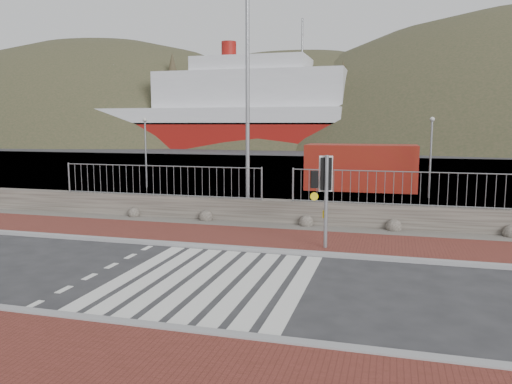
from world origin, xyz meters
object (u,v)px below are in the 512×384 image
(ferry, at_px, (214,115))
(streetlight, at_px, (251,90))
(shipping_container, at_px, (361,167))
(traffic_signal_far, at_px, (325,181))

(ferry, xyz_separation_m, streetlight, (23.38, -59.78, -0.29))
(shipping_container, bearing_deg, ferry, 117.79)
(ferry, xyz_separation_m, traffic_signal_far, (26.89, -64.20, -3.29))
(traffic_signal_far, height_order, streetlight, streetlight)
(ferry, height_order, traffic_signal_far, ferry)
(streetlight, relative_size, shipping_container, 1.45)
(ferry, distance_m, streetlight, 64.19)
(traffic_signal_far, relative_size, streetlight, 0.32)
(ferry, distance_m, traffic_signal_far, 69.68)
(streetlight, bearing_deg, traffic_signal_far, -57.63)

